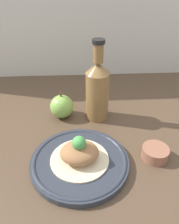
% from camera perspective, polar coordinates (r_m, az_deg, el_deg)
% --- Properties ---
extents(ground_plane, '(1.80, 1.10, 0.04)m').
position_cam_1_polar(ground_plane, '(0.62, -1.27, -12.18)').
color(ground_plane, brown).
extents(plate, '(0.25, 0.25, 0.02)m').
position_cam_1_polar(plate, '(0.57, -2.58, -12.76)').
color(plate, '#2D333D').
rests_on(plate, ground_plane).
extents(plated_food, '(0.15, 0.15, 0.07)m').
position_cam_1_polar(plated_food, '(0.55, -2.66, -10.63)').
color(plated_food, beige).
rests_on(plated_food, plate).
extents(cider_bottle, '(0.07, 0.07, 0.26)m').
position_cam_1_polar(cider_bottle, '(0.69, 2.10, 5.91)').
color(cider_bottle, olive).
rests_on(cider_bottle, ground_plane).
extents(apple, '(0.08, 0.08, 0.09)m').
position_cam_1_polar(apple, '(0.73, -7.26, 1.46)').
color(apple, '#84B74C').
rests_on(apple, ground_plane).
extents(dipping_bowl, '(0.07, 0.07, 0.03)m').
position_cam_1_polar(dipping_bowl, '(0.61, 16.74, -10.18)').
color(dipping_bowl, '#996047').
rests_on(dipping_bowl, ground_plane).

